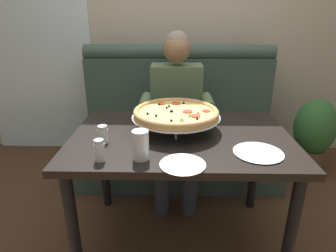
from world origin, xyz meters
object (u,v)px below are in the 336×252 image
Objects in this scene: dining_table at (181,149)px; shaker_parmesan at (103,135)px; diner_main at (176,107)px; drinking_glass at (141,146)px; patio_chair at (51,88)px; plate_near_left at (183,163)px; booth_bench at (178,131)px; pizza at (176,113)px; shaker_pepper_flakes at (100,152)px; potted_plant at (314,132)px; plate_near_right at (258,151)px.

dining_table is 0.45m from shaker_parmesan.
diner_main is (-0.02, 0.62, 0.06)m from dining_table.
drinking_glass is 2.65m from patio_chair.
booth_bench is at bearing 90.01° from plate_near_left.
shaker_pepper_flakes is at bearing -132.52° from pizza.
booth_bench reaches higher than shaker_parmesan.
potted_plant is (1.23, 0.02, -0.01)m from booth_bench.
pizza reaches higher than dining_table.
potted_plant is at bearing 53.20° from plate_near_right.
shaker_parmesan is 0.66× the size of drinking_glass.
shaker_parmesan is 0.44× the size of plate_near_left.
dining_table is at bearing -90.00° from booth_bench.
diner_main is 5.93× the size of plate_near_left.
potted_plant is (1.62, 1.22, -0.40)m from shaker_pepper_flakes.
plate_near_left reaches higher than dining_table.
booth_bench is 1.38× the size of dining_table.
diner_main is 1.32m from potted_plant.
pizza is (-0.01, -0.55, 0.14)m from diner_main.
shaker_parmesan is at bearing 171.91° from plate_near_right.
dining_table is at bearing -69.57° from pizza.
dining_table is 1.55m from potted_plant.
pizza is at bearing 25.85° from shaker_parmesan.
booth_bench reaches higher than pizza.
plate_near_left is (0.02, -0.98, 0.05)m from diner_main.
pizza is 3.59× the size of drinking_glass.
potted_plant is (1.43, 1.20, -0.42)m from drinking_glass.
pizza reaches higher than shaker_pepper_flakes.
plate_near_left is at bearing -16.44° from drinking_glass.
patio_chair is (-1.54, 1.33, -0.19)m from diner_main.
patio_chair reaches higher than plate_near_right.
plate_near_right is at bearing -36.63° from pizza.
potted_plant is (2.80, -1.04, -0.14)m from patio_chair.
booth_bench reaches higher than dining_table.
pizza reaches higher than potted_plant.
dining_table is 11.67× the size of shaker_pepper_flakes.
drinking_glass is (-0.58, -0.07, 0.06)m from plate_near_right.
diner_main is (-0.02, -0.27, 0.31)m from booth_bench.
booth_bench is 6.93× the size of plate_near_right.
drinking_glass is 0.21× the size of potted_plant.
dining_table is 13.08× the size of shaker_parmesan.
drinking_glass reaches higher than dining_table.
shaker_pepper_flakes is 0.50× the size of plate_near_left.
booth_bench reaches higher than shaker_pepper_flakes.
plate_near_right is 1.72× the size of drinking_glass.
plate_near_right is at bearing 18.53° from plate_near_left.
dining_table is at bearing -143.51° from potted_plant.
plate_near_right is (0.80, -0.11, -0.03)m from shaker_parmesan.
plate_near_left is 0.31× the size of potted_plant.
shaker_parmesan is at bearing -118.33° from diner_main.
dining_table is at bearing 39.11° from shaker_pepper_flakes.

